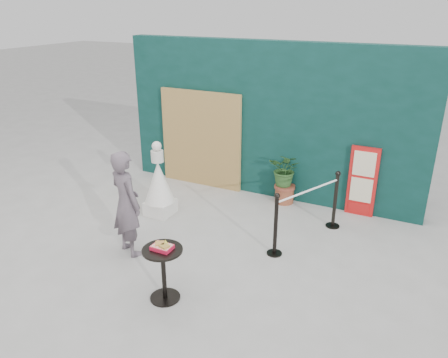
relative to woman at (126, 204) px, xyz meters
The scene contains 10 objects.
ground 1.35m from the woman, ahead, with size 60.00×60.00×0.00m, color #ADAAA5.
back_wall 3.35m from the woman, 71.07° to the left, with size 6.00×0.30×3.00m, color #0A2D27.
bamboo_fence 2.92m from the woman, 96.57° to the left, with size 1.80×0.08×2.00m, color tan.
woman is the anchor object (origin of this frame).
menu_board 4.16m from the woman, 44.48° to the left, with size 0.50×0.07×1.30m.
statue 1.38m from the woman, 103.85° to the left, with size 0.54×0.54×1.39m.
cafe_table 1.40m from the woman, 33.02° to the right, with size 0.52×0.52×0.75m.
food_basket 1.36m from the woman, 32.89° to the right, with size 0.26×0.19×0.11m.
planter 3.22m from the woman, 60.92° to the left, with size 0.60×0.52×1.02m.
stanchion_barrier 2.86m from the woman, 34.03° to the left, with size 0.84×1.54×1.03m.
Camera 1 is at (2.88, -4.61, 3.65)m, focal length 35.00 mm.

